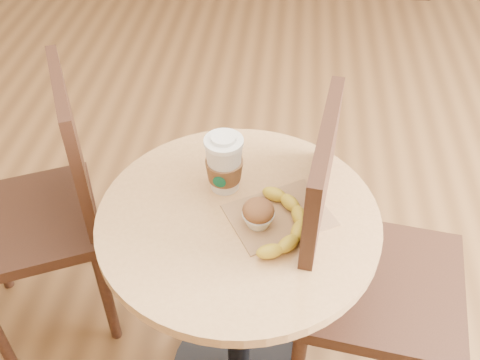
{
  "coord_description": "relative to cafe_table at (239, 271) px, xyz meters",
  "views": [
    {
      "loc": [
        0.13,
        -1.05,
        1.74
      ],
      "look_at": [
        0.03,
        -0.06,
        0.83
      ],
      "focal_mm": 42.0,
      "sensor_mm": 36.0,
      "label": 1
    }
  ],
  "objects": [
    {
      "name": "cafe_table",
      "position": [
        0.0,
        0.0,
        0.0
      ],
      "size": [
        0.7,
        0.7,
        0.75
      ],
      "color": "black",
      "rests_on": "ground"
    },
    {
      "name": "chair_left",
      "position": [
        -0.62,
        0.21,
        -0.02
      ],
      "size": [
        0.55,
        0.55,
        0.94
      ],
      "rotation": [
        0.0,
        0.0,
        -1.14
      ],
      "color": "#371E13",
      "rests_on": "ground"
    },
    {
      "name": "chair_right",
      "position": [
        0.32,
        0.03,
        0.02
      ],
      "size": [
        0.5,
        0.5,
        1.0
      ],
      "rotation": [
        0.0,
        0.0,
        1.43
      ],
      "color": "#371E13",
      "rests_on": "ground"
    },
    {
      "name": "kraft_bag",
      "position": [
        0.1,
        0.01,
        0.22
      ],
      "size": [
        0.3,
        0.28,
        0.0
      ],
      "primitive_type": "cube",
      "rotation": [
        0.0,
        0.0,
        0.52
      ],
      "color": "#956D48",
      "rests_on": "cafe_table"
    },
    {
      "name": "coffee_cup",
      "position": [
        -0.05,
        0.1,
        0.29
      ],
      "size": [
        0.1,
        0.1,
        0.16
      ],
      "rotation": [
        0.0,
        0.0,
        -0.15
      ],
      "color": "silver",
      "rests_on": "cafe_table"
    },
    {
      "name": "muffin",
      "position": [
        0.05,
        -0.03,
        0.25
      ],
      "size": [
        0.08,
        0.08,
        0.07
      ],
      "color": "silver",
      "rests_on": "kraft_bag"
    },
    {
      "name": "banana",
      "position": [
        0.12,
        -0.03,
        0.24
      ],
      "size": [
        0.15,
        0.26,
        0.03
      ],
      "primitive_type": null,
      "rotation": [
        0.0,
        0.0,
        -0.09
      ],
      "color": "gold",
      "rests_on": "kraft_bag"
    }
  ]
}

